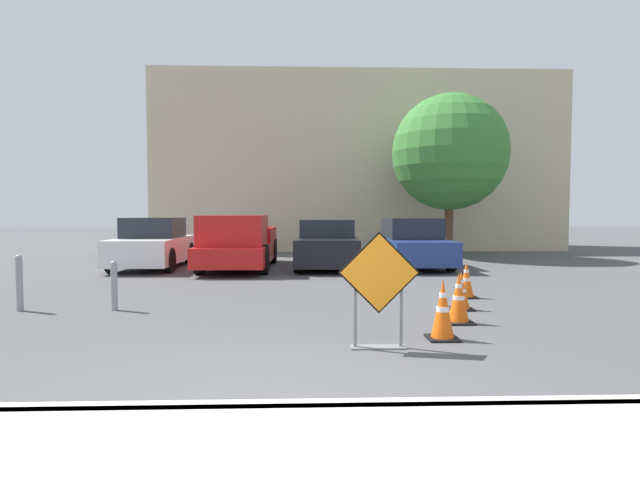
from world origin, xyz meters
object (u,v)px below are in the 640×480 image
object	(u,v)px
bollard_second	(19,281)
road_closed_sign	(379,284)
traffic_cone_third	(461,291)
traffic_cone_fourth	(466,280)
pickup_truck	(238,245)
parked_car_third	(412,245)
traffic_cone_second	(459,298)
bollard_nearest	(114,284)
parked_car_nearest	(153,245)
parked_car_second	(327,246)
traffic_cone_nearest	(443,310)

from	to	relation	value
bollard_second	road_closed_sign	bearing A→B (deg)	-24.20
traffic_cone_third	traffic_cone_fourth	distance (m)	1.32
pickup_truck	parked_car_third	size ratio (longest dim) A/B	1.20
parked_car_third	bollard_second	size ratio (longest dim) A/B	4.41
road_closed_sign	traffic_cone_second	xyz separation A→B (m)	(1.45, 1.43, -0.43)
traffic_cone_second	pickup_truck	world-z (taller)	pickup_truck
road_closed_sign	bollard_nearest	world-z (taller)	road_closed_sign
traffic_cone_third	parked_car_nearest	distance (m)	10.20
road_closed_sign	parked_car_third	world-z (taller)	parked_car_third
parked_car_second	bollard_nearest	bearing A→B (deg)	61.74
road_closed_sign	pickup_truck	xyz separation A→B (m)	(-2.89, 8.93, -0.07)
traffic_cone_third	parked_car_third	bearing A→B (deg)	84.59
road_closed_sign	parked_car_second	size ratio (longest dim) A/B	0.36
road_closed_sign	traffic_cone_nearest	distance (m)	1.11
bollard_nearest	traffic_cone_nearest	bearing A→B (deg)	-22.91
traffic_cone_second	traffic_cone_fourth	xyz separation A→B (m)	(0.87, 2.27, -0.03)
traffic_cone_second	traffic_cone_third	xyz separation A→B (m)	(0.37, 1.05, -0.05)
traffic_cone_nearest	traffic_cone_third	size ratio (longest dim) A/B	1.21
traffic_cone_nearest	traffic_cone_fourth	world-z (taller)	traffic_cone_nearest
pickup_truck	bollard_second	xyz separation A→B (m)	(-2.95, -6.31, -0.22)
traffic_cone_nearest	parked_car_nearest	xyz separation A→B (m)	(-6.51, 9.03, 0.32)
road_closed_sign	parked_car_second	distance (m)	9.30
parked_car_third	bollard_second	xyz separation A→B (m)	(-8.33, -6.89, -0.19)
traffic_cone_second	traffic_cone_fourth	distance (m)	2.43
traffic_cone_second	bollard_nearest	bearing A→B (deg)	168.10
traffic_cone_nearest	parked_car_third	bearing A→B (deg)	80.21
traffic_cone_third	parked_car_third	xyz separation A→B (m)	(0.67, 7.03, 0.38)
traffic_cone_second	parked_car_second	world-z (taller)	parked_car_second
traffic_cone_third	parked_car_second	bearing A→B (deg)	106.52
parked_car_nearest	parked_car_third	xyz separation A→B (m)	(8.07, 0.03, -0.01)
parked_car_second	bollard_second	size ratio (longest dim) A/B	4.20
road_closed_sign	traffic_cone_second	distance (m)	2.08
bollard_nearest	bollard_second	xyz separation A→B (m)	(-1.62, 0.00, 0.06)
parked_car_nearest	traffic_cone_fourth	bearing A→B (deg)	143.18
pickup_truck	road_closed_sign	bearing A→B (deg)	108.99
pickup_truck	bollard_nearest	world-z (taller)	pickup_truck
traffic_cone_nearest	bollard_nearest	distance (m)	5.60
traffic_cone_second	parked_car_third	world-z (taller)	parked_car_third
pickup_truck	traffic_cone_third	bearing A→B (deg)	127.22
traffic_cone_nearest	parked_car_second	size ratio (longest dim) A/B	0.20
parked_car_second	parked_car_third	world-z (taller)	parked_car_third
road_closed_sign	traffic_cone_third	distance (m)	3.12
bollard_nearest	pickup_truck	bearing A→B (deg)	78.09
parked_car_nearest	parked_car_second	size ratio (longest dim) A/B	1.01
road_closed_sign	traffic_cone_fourth	world-z (taller)	road_closed_sign
pickup_truck	bollard_second	distance (m)	6.97
traffic_cone_nearest	parked_car_third	size ratio (longest dim) A/B	0.19
traffic_cone_second	traffic_cone_third	bearing A→B (deg)	70.42
traffic_cone_third	pickup_truck	world-z (taller)	pickup_truck
traffic_cone_fourth	traffic_cone_nearest	bearing A→B (deg)	-113.18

